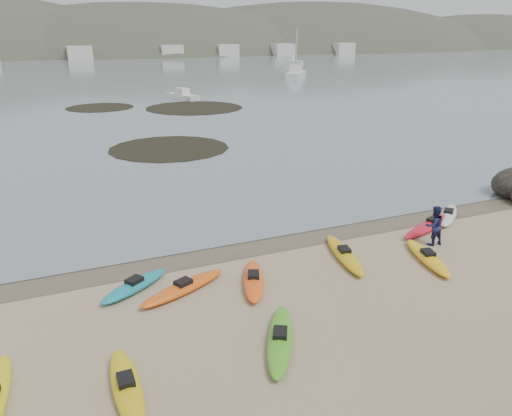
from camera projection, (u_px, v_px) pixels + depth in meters
name	position (u px, v px, depth m)	size (l,w,h in m)	color
ground	(256.00, 241.00, 21.22)	(600.00, 600.00, 0.00)	tan
wet_sand	(259.00, 244.00, 20.96)	(60.00, 60.00, 0.00)	brown
water	(44.00, 46.00, 280.36)	(1200.00, 1200.00, 0.00)	slate
kayaks	(296.00, 279.00, 17.66)	(21.24, 9.16, 0.34)	yellow
person_east	(434.00, 226.00, 20.62)	(0.82, 0.64, 1.70)	#1B1E50
kelp_mats	(165.00, 117.00, 51.23)	(19.28, 32.07, 0.04)	black
moored_boats	(59.00, 78.00, 85.75)	(106.05, 64.81, 1.41)	silver
far_hills	(158.00, 92.00, 208.89)	(550.00, 135.00, 80.00)	#384235
far_town	(81.00, 53.00, 148.05)	(199.00, 5.00, 4.00)	beige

